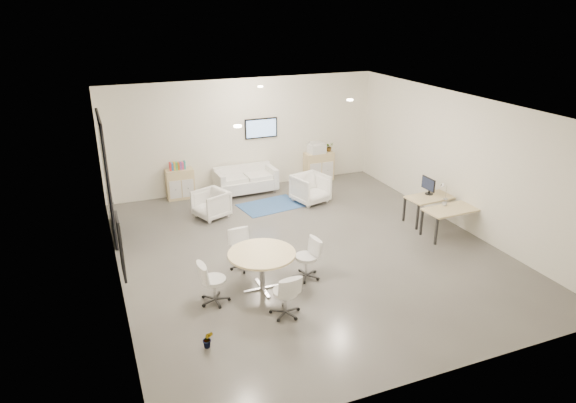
% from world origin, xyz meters
% --- Properties ---
extents(room_shell, '(9.60, 10.60, 4.80)m').
position_xyz_m(room_shell, '(0.00, 0.00, 1.60)').
color(room_shell, '#504D49').
rests_on(room_shell, ground).
extents(glass_door, '(0.09, 1.90, 2.85)m').
position_xyz_m(glass_door, '(-3.95, 2.51, 1.50)').
color(glass_door, black).
rests_on(glass_door, room_shell).
extents(artwork, '(0.05, 0.54, 1.04)m').
position_xyz_m(artwork, '(-3.97, -1.60, 1.55)').
color(artwork, black).
rests_on(artwork, room_shell).
extents(wall_tv, '(0.98, 0.06, 0.58)m').
position_xyz_m(wall_tv, '(0.50, 4.46, 1.75)').
color(wall_tv, black).
rests_on(wall_tv, room_shell).
extents(ceiling_spots, '(3.14, 4.14, 0.03)m').
position_xyz_m(ceiling_spots, '(-0.20, 0.83, 3.18)').
color(ceiling_spots, '#FFEAC6').
rests_on(ceiling_spots, room_shell).
extents(sideboard_left, '(0.75, 0.39, 0.85)m').
position_xyz_m(sideboard_left, '(-1.98, 4.28, 0.42)').
color(sideboard_left, '#DDC285').
rests_on(sideboard_left, room_shell).
extents(sideboard_right, '(0.88, 0.43, 0.88)m').
position_xyz_m(sideboard_right, '(2.28, 4.26, 0.44)').
color(sideboard_right, '#DDC285').
rests_on(sideboard_right, room_shell).
extents(books, '(0.44, 0.14, 0.22)m').
position_xyz_m(books, '(-2.02, 4.28, 0.96)').
color(books, red).
rests_on(books, sideboard_left).
extents(printer, '(0.52, 0.45, 0.34)m').
position_xyz_m(printer, '(2.20, 4.27, 1.04)').
color(printer, white).
rests_on(printer, sideboard_right).
extents(loveseat, '(1.75, 0.93, 0.64)m').
position_xyz_m(loveseat, '(-0.15, 4.07, 0.35)').
color(loveseat, white).
rests_on(loveseat, room_shell).
extents(blue_rug, '(1.76, 1.31, 0.01)m').
position_xyz_m(blue_rug, '(0.15, 2.79, 0.01)').
color(blue_rug, '#2E4F8E').
rests_on(blue_rug, room_shell).
extents(armchair_left, '(0.94, 0.97, 0.78)m').
position_xyz_m(armchair_left, '(-1.52, 2.63, 0.39)').
color(armchair_left, white).
rests_on(armchair_left, room_shell).
extents(armchair_right, '(1.02, 0.98, 0.86)m').
position_xyz_m(armchair_right, '(1.27, 2.63, 0.43)').
color(armchair_right, white).
rests_on(armchair_right, room_shell).
extents(desk_rear, '(1.35, 0.74, 0.68)m').
position_xyz_m(desk_rear, '(3.53, 0.29, 0.61)').
color(desk_rear, '#DDC285').
rests_on(desk_rear, room_shell).
extents(desk_front, '(1.34, 0.72, 0.69)m').
position_xyz_m(desk_front, '(3.43, -0.57, 0.62)').
color(desk_front, '#DDC285').
rests_on(desk_front, room_shell).
extents(monitor, '(0.20, 0.50, 0.44)m').
position_xyz_m(monitor, '(3.49, 0.44, 0.92)').
color(monitor, black).
rests_on(monitor, desk_rear).
extents(round_table, '(1.29, 1.29, 0.78)m').
position_xyz_m(round_table, '(-1.48, -1.21, 0.70)').
color(round_table, '#DDC285').
rests_on(round_table, room_shell).
extents(meeting_chairs, '(2.55, 2.55, 0.82)m').
position_xyz_m(meeting_chairs, '(-1.48, -1.21, 0.41)').
color(meeting_chairs, white).
rests_on(meeting_chairs, room_shell).
extents(plant_cabinet, '(0.30, 0.33, 0.22)m').
position_xyz_m(plant_cabinet, '(2.63, 4.29, 0.99)').
color(plant_cabinet, '#3F7F3F').
rests_on(plant_cabinet, sideboard_right).
extents(plant_floor, '(0.27, 0.35, 0.14)m').
position_xyz_m(plant_floor, '(-2.88, -2.58, 0.07)').
color(plant_floor, '#3F7F3F').
rests_on(plant_floor, room_shell).
extents(cup, '(0.14, 0.12, 0.11)m').
position_xyz_m(cup, '(3.38, -0.36, 0.74)').
color(cup, white).
rests_on(cup, desk_front).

